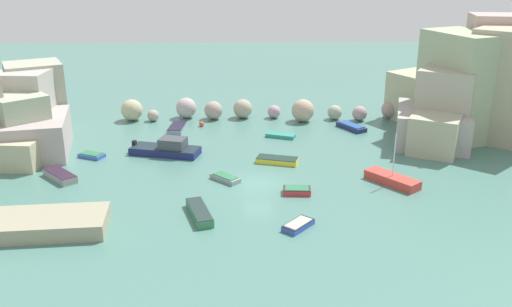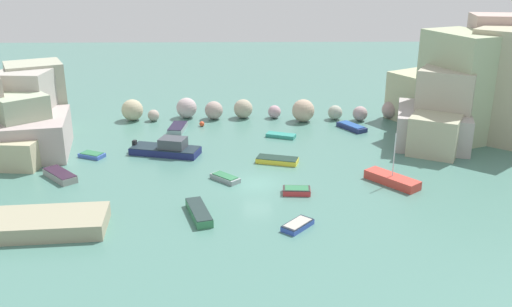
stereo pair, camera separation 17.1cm
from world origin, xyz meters
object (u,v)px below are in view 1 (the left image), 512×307
(moored_boat_6, at_px, (351,127))
(moored_boat_7, at_px, (298,225))
(moored_boat_4, at_px, (167,148))
(moored_boat_9, at_px, (60,176))
(moored_boat_11, at_px, (281,135))
(moored_boat_1, at_px, (297,190))
(moored_boat_8, at_px, (225,178))
(moored_boat_0, at_px, (392,179))
(moored_boat_2, at_px, (277,160))
(moored_boat_3, at_px, (92,155))
(channel_buoy, at_px, (202,124))
(moored_boat_5, at_px, (199,212))
(moored_boat_10, at_px, (177,128))
(stone_dock, at_px, (39,224))

(moored_boat_6, relative_size, moored_boat_7, 1.42)
(moored_boat_4, distance_m, moored_boat_7, 19.79)
(moored_boat_9, height_order, moored_boat_11, moored_boat_9)
(moored_boat_7, xyz_separation_m, moored_boat_9, (-20.32, 9.78, 0.10))
(moored_boat_1, bearing_deg, moored_boat_11, 95.30)
(moored_boat_11, bearing_deg, moored_boat_8, -94.61)
(moored_boat_0, bearing_deg, moored_boat_11, -5.63)
(moored_boat_0, xyz_separation_m, moored_boat_1, (-8.47, -1.95, -0.12))
(moored_boat_2, distance_m, moored_boat_3, 18.23)
(moored_boat_6, xyz_separation_m, moored_boat_7, (-8.24, -24.05, -0.04))
(moored_boat_7, bearing_deg, moored_boat_4, 76.22)
(channel_buoy, relative_size, moored_boat_5, 0.13)
(channel_buoy, distance_m, moored_boat_9, 19.41)
(moored_boat_1, height_order, moored_boat_8, moored_boat_1)
(moored_boat_9, distance_m, moored_boat_10, 16.69)
(moored_boat_4, distance_m, moored_boat_9, 10.74)
(moored_boat_7, xyz_separation_m, moored_boat_10, (-11.48, 23.94, 0.06))
(channel_buoy, distance_m, moored_boat_1, 21.40)
(channel_buoy, height_order, moored_boat_3, channel_buoy)
(moored_boat_10, xyz_separation_m, moored_boat_11, (11.50, -2.67, -0.10))
(moored_boat_1, xyz_separation_m, moored_boat_9, (-20.77, 3.61, 0.05))
(moored_boat_5, height_order, moored_boat_9, moored_boat_5)
(moored_boat_1, height_order, moored_boat_3, moored_boat_1)
(moored_boat_2, relative_size, moored_boat_3, 1.52)
(moored_boat_10, bearing_deg, moored_boat_7, -148.66)
(moored_boat_5, xyz_separation_m, moored_boat_9, (-12.94, 7.75, -0.00))
(stone_dock, bearing_deg, moored_boat_8, 35.11)
(moored_boat_5, height_order, moored_boat_6, moored_boat_5)
(moored_boat_1, distance_m, moored_boat_3, 21.44)
(moored_boat_8, bearing_deg, moored_boat_6, 91.00)
(moored_boat_9, xyz_separation_m, moored_boat_11, (20.34, 11.48, -0.13))
(moored_boat_11, bearing_deg, moored_boat_1, -68.04)
(moored_boat_3, height_order, moored_boat_6, moored_boat_6)
(moored_boat_4, distance_m, moored_boat_6, 21.38)
(moored_boat_2, distance_m, moored_boat_4, 11.11)
(moored_boat_0, distance_m, moored_boat_8, 14.58)
(moored_boat_5, xyz_separation_m, moored_boat_8, (1.76, 7.10, -0.09))
(moored_boat_4, height_order, moored_boat_9, moored_boat_4)
(moored_boat_0, xyz_separation_m, moored_boat_6, (-0.69, 15.93, -0.13))
(moored_boat_7, xyz_separation_m, moored_boat_8, (-5.62, 9.12, 0.00))
(moored_boat_0, bearing_deg, moored_boat_6, -37.24)
(moored_boat_4, bearing_deg, moored_boat_8, -34.85)
(moored_boat_4, relative_size, moored_boat_6, 1.84)
(stone_dock, distance_m, moored_boat_5, 11.64)
(moored_boat_8, xyz_separation_m, moored_boat_11, (5.65, 12.14, -0.04))
(moored_boat_6, bearing_deg, moored_boat_2, 108.03)
(moored_boat_2, bearing_deg, moored_boat_1, -64.52)
(moored_boat_0, relative_size, moored_boat_4, 0.67)
(moored_boat_8, distance_m, moored_boat_9, 14.71)
(moored_boat_3, bearing_deg, moored_boat_1, 179.12)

